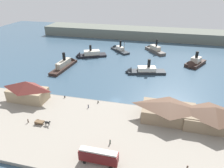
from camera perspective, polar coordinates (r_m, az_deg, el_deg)
The scene contains 22 objects.
ground_plane at distance 86.17m, azimuth 1.16°, elevation -4.67°, with size 320.00×320.00×0.00m, color #385166.
quay_promenade at distance 68.60m, azimuth -2.94°, elevation -13.70°, with size 110.00×36.00×1.20m, color gray.
seawall_edge at distance 82.93m, azimuth 0.62°, elevation -5.65°, with size 110.00×0.80×1.00m, color slate.
ferry_shed_central_terminal at distance 89.19m, azimuth -22.92°, elevation -1.73°, with size 15.84×8.25×8.56m.
ferry_shed_west_terminal at distance 74.22m, azimuth 15.86°, elevation -7.25°, with size 19.00×10.87×7.04m.
ferry_shed_east_terminal at distance 76.12m, azimuth 26.72°, elevation -8.24°, with size 19.64×11.29×7.50m.
street_tram at distance 57.20m, azimuth -3.84°, elevation -19.64°, with size 10.68×2.73×4.47m.
horse_cart at distance 74.54m, azimuth -19.24°, elevation -10.16°, with size 6.00×1.67×1.87m.
pedestrian_by_tram at distance 63.48m, azimuth -0.55°, elevation -16.04°, with size 0.43×0.43×1.73m.
pedestrian_near_cart at distance 60.15m, azimuth 20.59°, elevation -21.38°, with size 0.44×0.44×1.76m.
pedestrian_near_east_shed at distance 79.52m, azimuth -6.74°, elevation -6.24°, with size 0.38×0.38×1.55m.
pedestrian_standing_center at distance 77.26m, azimuth -22.73°, elevation -9.60°, with size 0.38×0.38×1.54m.
mooring_post_west at distance 82.22m, azimuth -3.98°, elevation -5.09°, with size 0.44×0.44×0.90m, color black.
mooring_post_center_east at distance 87.88m, azimuth -13.26°, elevation -3.53°, with size 0.44×0.44×0.90m, color black.
mooring_post_east at distance 101.41m, azimuth -26.71°, elevation -1.55°, with size 0.44×0.44×0.90m, color black.
ferry_outer_harbor at distance 130.43m, azimuth 22.27°, elevation 5.46°, with size 14.30×17.96×10.66m.
ferry_near_quay at distance 112.28m, azimuth 8.38°, elevation 3.73°, with size 23.00×10.65×9.96m.
ferry_approaching_east at distance 137.13m, azimuth -6.80°, elevation 8.28°, with size 21.37×14.51×10.17m.
ferry_moored_west at distance 149.04m, azimuth 1.76°, elevation 9.90°, with size 17.04×17.23×9.66m.
ferry_mid_harbor at distance 149.74m, azimuth 11.72°, elevation 9.62°, with size 16.22×19.21×10.58m.
ferry_departing_north at distance 122.34m, azimuth -12.89°, elevation 5.50°, with size 7.28×26.09×10.74m.
far_headland at distance 186.87m, azimuth 8.72°, elevation 14.06°, with size 180.00×24.00×8.00m, color #60665B.
Camera 1 is at (15.44, -71.55, 45.46)m, focal length 32.22 mm.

